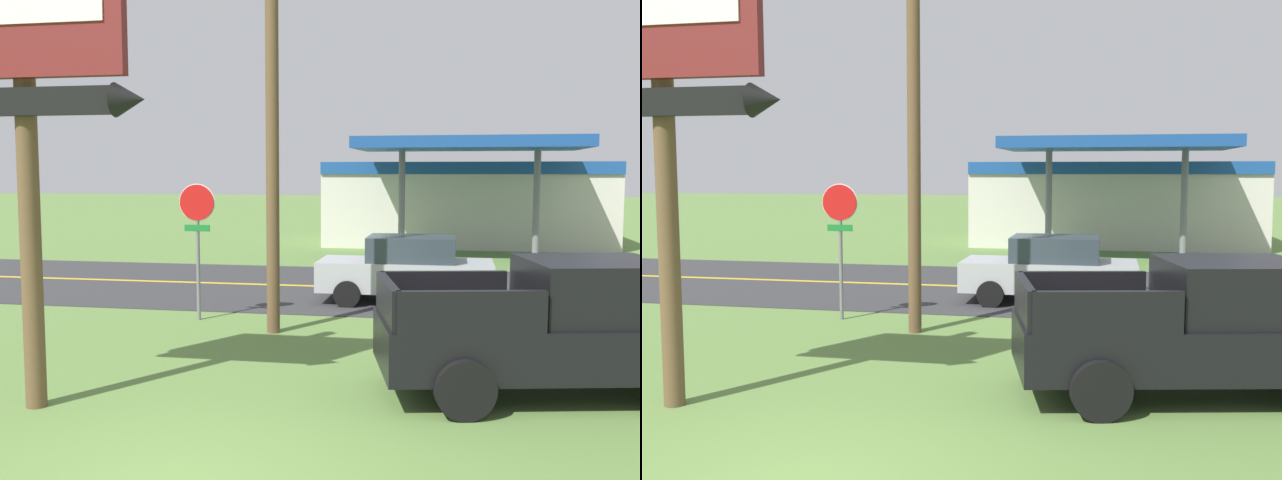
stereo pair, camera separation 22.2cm
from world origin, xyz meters
The scene contains 8 objects.
road_asphalt centered at (0.00, 13.00, 0.01)m, with size 140.00×8.00×0.02m, color #333335.
road_centre_line centered at (0.00, 13.00, 0.02)m, with size 126.00×0.20×0.01m, color gold.
motel_sign centered at (-2.79, 2.06, 4.64)m, with size 3.28×0.54×6.66m.
stop_sign centered at (-2.70, 8.12, 2.03)m, with size 0.80×0.08×2.95m.
utility_pole centered at (-0.80, 7.23, 4.71)m, with size 1.90×0.26×8.82m.
gas_station centered at (3.17, 25.84, 1.94)m, with size 12.00×11.50×4.40m.
pickup_black_parked_on_lawn centered at (4.33, 4.06, 0.96)m, with size 5.50×3.05×1.96m.
car_silver_near_lane centered at (1.59, 11.00, 0.83)m, with size 4.20×2.00×1.64m.
Camera 1 is at (2.75, -6.56, 3.21)m, focal length 40.57 mm.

